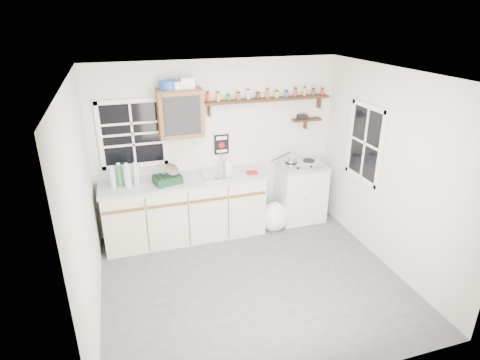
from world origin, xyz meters
The scene contains 18 objects.
room centered at (0.00, 0.00, 1.25)m, with size 3.64×3.24×2.54m.
main_cabinet centered at (-0.58, 1.30, 0.46)m, with size 2.31×0.63×0.92m.
right_cabinet centered at (1.25, 1.32, 0.46)m, with size 0.73×0.57×0.91m.
sink centered at (-0.05, 1.30, 0.93)m, with size 0.52×0.44×0.29m.
upper_cabinet centered at (-0.55, 1.44, 1.82)m, with size 0.60×0.32×0.65m.
upper_cabinet_clutter centered at (-0.59, 1.44, 2.21)m, with size 0.46×0.24×0.14m.
spice_shelf centered at (0.72, 1.51, 1.93)m, with size 1.91×0.18×0.35m.
secondary_shelf centered at (1.36, 1.52, 1.58)m, with size 0.45×0.16×0.24m.
warning_sign centered at (0.05, 1.59, 1.28)m, with size 0.22×0.02×0.30m.
window_back centered at (-1.20, 1.59, 1.55)m, with size 0.93×0.03×0.98m.
window_right centered at (1.79, 0.55, 1.45)m, with size 0.03×0.78×1.08m.
water_bottles centered at (-1.37, 1.30, 1.07)m, with size 0.38×0.17×0.34m.
dish_rack centered at (-0.80, 1.23, 1.01)m, with size 0.41×0.34×0.27m.
soap_bottle centered at (0.10, 1.45, 1.02)m, with size 0.09×0.09×0.20m, color silver.
rag centered at (0.41, 1.22, 0.93)m, with size 0.15×0.13×0.02m, color maroon.
hotplate centered at (1.20, 1.31, 0.95)m, with size 0.60×0.33×0.09m.
saucepan centered at (1.05, 1.31, 1.03)m, with size 0.37×0.18×0.16m.
trash_bag centered at (0.73, 1.12, 0.21)m, with size 0.43×0.39×0.49m.
Camera 1 is at (-1.37, -3.88, 3.09)m, focal length 30.00 mm.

